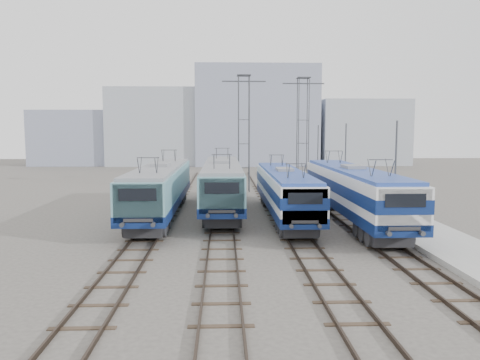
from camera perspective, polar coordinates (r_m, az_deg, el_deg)
name	(u,v)px	position (r m, az deg, el deg)	size (l,w,h in m)	color
ground	(260,240)	(27.54, 2.51, -7.37)	(160.00, 160.00, 0.00)	#514C47
platform	(386,213)	(37.36, 17.32, -3.83)	(4.00, 70.00, 0.30)	#9E9E99
locomotive_far_left	(160,187)	(34.59, -9.68, -0.79)	(2.95, 18.64, 3.51)	#0C1E52
locomotive_center_left	(222,182)	(36.86, -2.20, -0.25)	(2.98, 18.83, 3.54)	#0C1E52
locomotive_center_right	(285,189)	(33.71, 5.47, -1.10)	(2.72, 17.19, 3.23)	#0C1E52
locomotive_far_right	(353,189)	(32.96, 13.63, -1.10)	(2.96, 18.70, 3.52)	#0C1E52
catenary_tower_west	(244,128)	(48.75, 0.47, 6.36)	(4.50, 1.20, 12.00)	#3F4247
catenary_tower_east	(303,128)	(51.43, 7.67, 6.29)	(4.50, 1.20, 12.00)	#3F4247
mast_front	(395,177)	(30.79, 18.40, 0.36)	(0.12, 0.12, 7.00)	#3F4247
mast_mid	(345,163)	(42.20, 12.72, 1.99)	(0.12, 0.12, 7.00)	#3F4247
mast_rear	(318,156)	(53.86, 9.47, 2.91)	(0.12, 0.12, 7.00)	#3F4247
building_west	(160,127)	(89.49, -9.74, 6.37)	(18.00, 12.00, 14.00)	#9EA6B1
building_center	(256,116)	(88.95, 1.91, 7.75)	(22.00, 14.00, 18.00)	#888FA7
building_east	(360,132)	(92.48, 14.43, 5.64)	(16.00, 12.00, 12.00)	#9EA6B1
building_far_west	(74,138)	(92.97, -19.57, 4.86)	(14.00, 10.00, 10.00)	#888FA7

